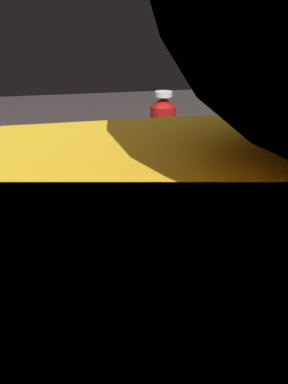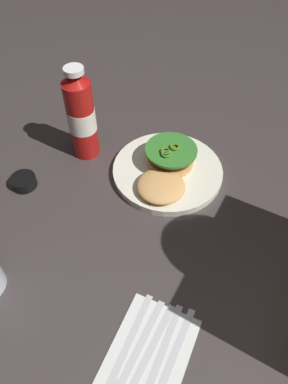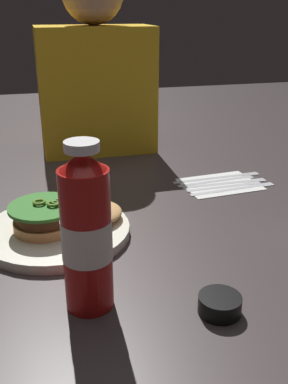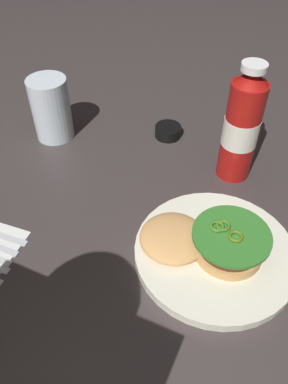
% 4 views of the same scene
% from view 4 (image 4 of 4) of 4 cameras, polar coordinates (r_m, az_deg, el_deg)
% --- Properties ---
extents(ground_plane, '(3.00, 3.00, 0.00)m').
position_cam_4_polar(ground_plane, '(0.71, -0.67, -2.45)').
color(ground_plane, '#393131').
extents(dinner_plate, '(0.26, 0.26, 0.02)m').
position_cam_4_polar(dinner_plate, '(0.64, 10.50, -8.88)').
color(dinner_plate, silver).
rests_on(dinner_plate, ground_plane).
extents(burger_sandwich, '(0.20, 0.13, 0.05)m').
position_cam_4_polar(burger_sandwich, '(0.62, 9.55, -7.23)').
color(burger_sandwich, tan).
rests_on(burger_sandwich, dinner_plate).
extents(ketchup_bottle, '(0.07, 0.07, 0.23)m').
position_cam_4_polar(ketchup_bottle, '(0.73, 14.31, 9.29)').
color(ketchup_bottle, '#AC1511').
rests_on(ketchup_bottle, ground_plane).
extents(water_glass, '(0.08, 0.08, 0.14)m').
position_cam_4_polar(water_glass, '(0.86, -13.67, 11.96)').
color(water_glass, silver).
rests_on(water_glass, ground_plane).
extents(condiment_cup, '(0.06, 0.06, 0.03)m').
position_cam_4_polar(condiment_cup, '(0.87, 3.60, 9.03)').
color(condiment_cup, black).
rests_on(condiment_cup, ground_plane).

